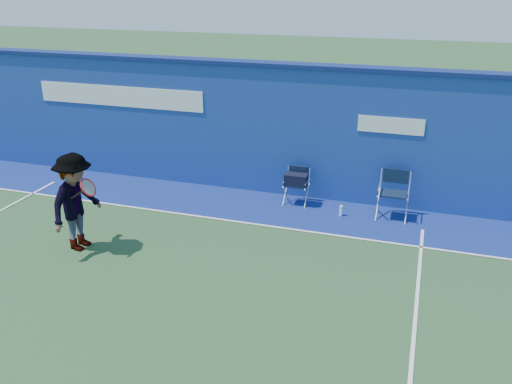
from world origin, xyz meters
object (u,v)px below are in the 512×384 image
(directors_chair_left, at_px, (296,189))
(directors_chair_right, at_px, (392,204))
(water_bottle, at_px, (341,211))
(tennis_player, at_px, (76,202))

(directors_chair_left, xyz_separation_m, directors_chair_right, (2.16, -0.10, -0.04))
(water_bottle, bearing_deg, directors_chair_right, 13.68)
(directors_chair_left, xyz_separation_m, water_bottle, (1.10, -0.36, -0.24))
(directors_chair_right, bearing_deg, directors_chair_left, 177.31)
(directors_chair_right, relative_size, tennis_player, 0.54)
(directors_chair_left, distance_m, directors_chair_right, 2.16)
(water_bottle, bearing_deg, directors_chair_left, 161.90)
(directors_chair_right, relative_size, water_bottle, 4.31)
(directors_chair_left, bearing_deg, water_bottle, -18.10)
(directors_chair_left, height_order, tennis_player, tennis_player)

